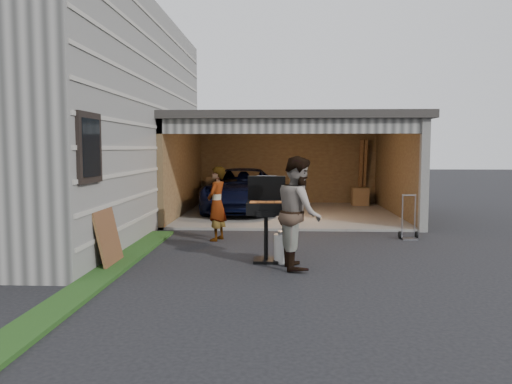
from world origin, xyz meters
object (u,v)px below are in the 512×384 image
woman (217,204)px  propane_tank (283,248)px  minivan (242,192)px  man (299,212)px  bbq_grill (266,211)px  hand_truck (409,231)px  plywood_panel (108,238)px

woman → propane_tank: 2.55m
minivan → man: bearing=-77.8°
minivan → propane_tank: size_ratio=9.42×
woman → bbq_grill: bearing=45.7°
hand_truck → man: bearing=-133.9°
man → propane_tank: 0.81m
man → hand_truck: (2.52, 2.76, -0.74)m
man → hand_truck: size_ratio=1.89×
man → bbq_grill: size_ratio=1.24×
minivan → plywood_panel: minivan is taller
minivan → hand_truck: bearing=-46.9°
woman → bbq_grill: (1.12, -1.96, 0.09)m
propane_tank → bbq_grill: bearing=165.6°
minivan → plywood_panel: (-1.72, -7.16, -0.17)m
man → plywood_panel: man is taller
propane_tank → hand_truck: size_ratio=0.51×
bbq_grill → woman: bearing=119.8°
minivan → woman: bearing=-91.9°
man → plywood_panel: bearing=84.1°
woman → bbq_grill: 2.26m
bbq_grill → plywood_panel: bbq_grill is taller
bbq_grill → plywood_panel: (-2.65, -0.50, -0.40)m
bbq_grill → minivan: bearing=97.9°
plywood_panel → bbq_grill: bearing=10.8°
man → hand_truck: bearing=-49.5°
minivan → propane_tank: minivan is taller
minivan → plywood_panel: 7.37m
woman → plywood_panel: (-1.52, -2.46, -0.31)m
propane_tank → plywood_panel: (-2.95, -0.42, 0.24)m
man → bbq_grill: (-0.55, 0.44, -0.04)m
minivan → hand_truck: (4.00, -4.34, -0.47)m
woman → propane_tank: size_ratio=3.20×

